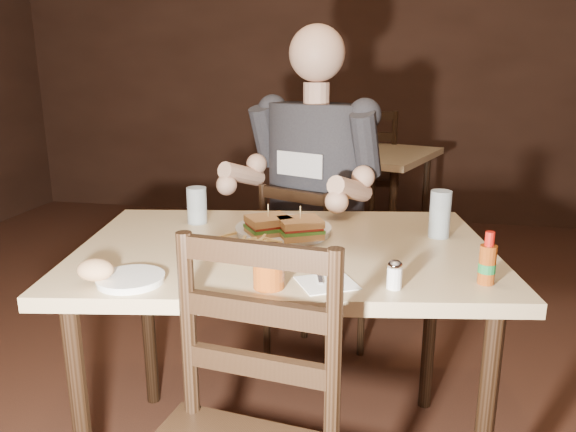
% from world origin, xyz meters
% --- Properties ---
extents(room_shell, '(7.00, 7.00, 7.00)m').
position_xyz_m(room_shell, '(0.00, 0.00, 1.40)').
color(room_shell, '#321A13').
rests_on(room_shell, ground).
extents(main_table, '(1.37, 1.03, 0.77)m').
position_xyz_m(main_table, '(-0.02, 0.31, 0.69)').
color(main_table, tan).
rests_on(main_table, ground).
extents(bg_table, '(1.02, 1.02, 0.77)m').
position_xyz_m(bg_table, '(0.09, 2.29, 0.68)').
color(bg_table, tan).
rests_on(bg_table, ground).
extents(chair_far, '(0.52, 0.53, 0.83)m').
position_xyz_m(chair_far, '(-0.02, 1.00, 0.41)').
color(chair_far, black).
rests_on(chair_far, ground).
extents(bg_chair_far, '(0.47, 0.51, 1.00)m').
position_xyz_m(bg_chair_far, '(0.09, 2.84, 0.50)').
color(bg_chair_far, black).
rests_on(bg_chair_far, ground).
extents(bg_chair_near, '(0.52, 0.53, 0.83)m').
position_xyz_m(bg_chair_near, '(0.09, 1.74, 0.41)').
color(bg_chair_near, black).
rests_on(bg_chair_near, ground).
extents(diner, '(0.73, 0.66, 1.03)m').
position_xyz_m(diner, '(-0.04, 0.95, 0.94)').
color(diner, '#2B2C30').
rests_on(diner, chair_far).
extents(dinner_plate, '(0.35, 0.35, 0.02)m').
position_xyz_m(dinner_plate, '(-0.05, 0.43, 0.78)').
color(dinner_plate, white).
rests_on(dinner_plate, main_table).
extents(sandwich_left, '(0.16, 0.15, 0.11)m').
position_xyz_m(sandwich_left, '(0.02, 0.35, 0.84)').
color(sandwich_left, tan).
rests_on(sandwich_left, dinner_plate).
extents(sandwich_right, '(0.16, 0.16, 0.11)m').
position_xyz_m(sandwich_right, '(-0.08, 0.35, 0.84)').
color(sandwich_right, tan).
rests_on(sandwich_right, dinner_plate).
extents(fries_pile, '(0.25, 0.20, 0.04)m').
position_xyz_m(fries_pile, '(-0.11, 0.20, 0.81)').
color(fries_pile, '#F0C46D').
rests_on(fries_pile, dinner_plate).
extents(ketchup_dollop, '(0.05, 0.05, 0.01)m').
position_xyz_m(ketchup_dollop, '(0.06, 0.39, 0.79)').
color(ketchup_dollop, maroon).
rests_on(ketchup_dollop, dinner_plate).
extents(glass_left, '(0.08, 0.08, 0.13)m').
position_xyz_m(glass_left, '(-0.37, 0.50, 0.83)').
color(glass_left, silver).
rests_on(glass_left, main_table).
extents(glass_right, '(0.08, 0.08, 0.15)m').
position_xyz_m(glass_right, '(0.45, 0.49, 0.85)').
color(glass_right, silver).
rests_on(glass_right, main_table).
extents(hot_sauce, '(0.05, 0.05, 0.14)m').
position_xyz_m(hot_sauce, '(0.54, 0.11, 0.84)').
color(hot_sauce, '#893A0F').
rests_on(hot_sauce, main_table).
extents(salt_shaker, '(0.04, 0.04, 0.07)m').
position_xyz_m(salt_shaker, '(0.31, 0.03, 0.80)').
color(salt_shaker, white).
rests_on(salt_shaker, main_table).
extents(syrup_dispenser, '(0.10, 0.10, 0.11)m').
position_xyz_m(syrup_dispenser, '(0.01, -0.02, 0.82)').
color(syrup_dispenser, '#893A0F').
rests_on(syrup_dispenser, main_table).
extents(napkin, '(0.18, 0.18, 0.00)m').
position_xyz_m(napkin, '(0.15, 0.03, 0.77)').
color(napkin, white).
rests_on(napkin, main_table).
extents(knife, '(0.07, 0.18, 0.00)m').
position_xyz_m(knife, '(-0.02, 0.05, 0.77)').
color(knife, silver).
rests_on(knife, napkin).
extents(fork, '(0.05, 0.15, 0.00)m').
position_xyz_m(fork, '(0.12, 0.09, 0.78)').
color(fork, silver).
rests_on(fork, napkin).
extents(side_plate, '(0.19, 0.19, 0.01)m').
position_xyz_m(side_plate, '(-0.34, -0.06, 0.78)').
color(side_plate, white).
rests_on(side_plate, main_table).
extents(bread_roll, '(0.10, 0.09, 0.05)m').
position_xyz_m(bread_roll, '(-0.42, -0.09, 0.81)').
color(bread_roll, tan).
rests_on(bread_roll, side_plate).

